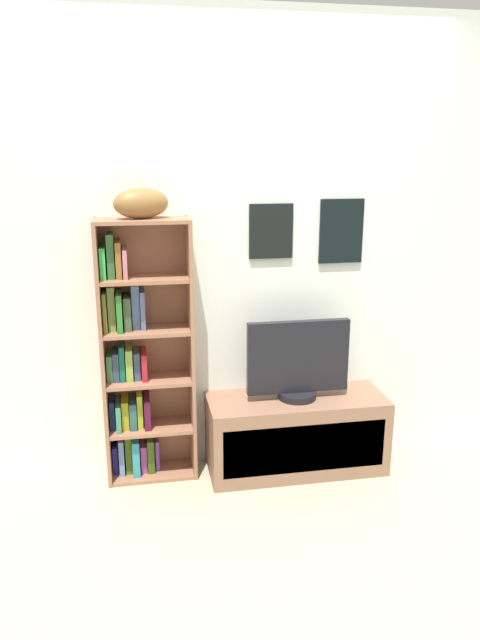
% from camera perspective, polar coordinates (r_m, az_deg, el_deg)
% --- Properties ---
extents(ground, '(5.20, 5.20, 0.04)m').
position_cam_1_polar(ground, '(2.87, 2.47, -23.70)').
color(ground, '#A8A786').
extents(back_wall, '(4.80, 0.08, 2.54)m').
position_cam_1_polar(back_wall, '(3.37, -1.44, 6.67)').
color(back_wall, white).
rests_on(back_wall, ground).
extents(bookshelf, '(0.50, 0.24, 1.47)m').
position_cam_1_polar(bookshelf, '(3.36, -9.68, -3.88)').
color(bookshelf, '#99654A').
rests_on(bookshelf, ground).
extents(football, '(0.32, 0.23, 0.16)m').
position_cam_1_polar(football, '(3.15, -9.46, 10.96)').
color(football, olive).
rests_on(football, bookshelf).
extents(tv_stand, '(1.02, 0.40, 0.45)m').
position_cam_1_polar(tv_stand, '(3.56, 5.39, -10.74)').
color(tv_stand, '#8A604A').
rests_on(tv_stand, ground).
extents(television, '(0.58, 0.22, 0.46)m').
position_cam_1_polar(television, '(3.38, 5.57, -4.00)').
color(television, black).
rests_on(television, tv_stand).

